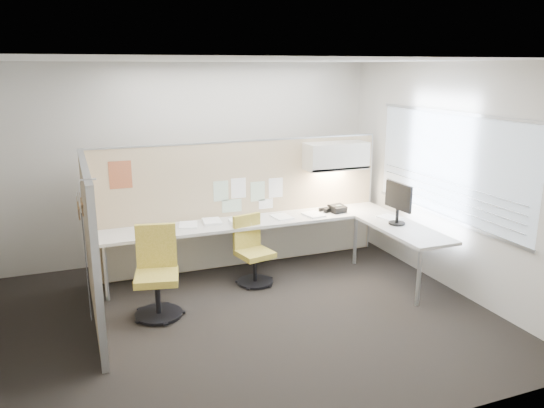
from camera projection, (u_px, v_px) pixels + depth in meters
name	position (u px, v px, depth m)	size (l,w,h in m)	color
floor	(240.00, 318.00, 5.96)	(5.50, 4.50, 0.01)	black
ceiling	(236.00, 60.00, 5.25)	(5.50, 4.50, 0.01)	white
wall_back	(191.00, 162.00, 7.63)	(5.50, 0.02, 2.80)	beige
wall_front	(341.00, 271.00, 3.58)	(5.50, 0.02, 2.80)	beige
wall_right	(449.00, 178.00, 6.57)	(0.02, 4.50, 2.80)	beige
window_pane	(449.00, 166.00, 6.53)	(0.01, 2.80, 1.30)	#9BAAB4
partition_back	(241.00, 204.00, 7.37)	(4.10, 0.06, 1.75)	tan
partition_left	(91.00, 246.00, 5.66)	(0.06, 2.20, 1.75)	tan
desk	(279.00, 230.00, 7.15)	(4.00, 2.07, 0.73)	beige
overhead_bin	(336.00, 156.00, 7.50)	(0.90, 0.36, 0.38)	beige
task_light_strip	(336.00, 170.00, 7.55)	(0.60, 0.06, 0.02)	#FFEABF
pinned_papers	(247.00, 193.00, 7.33)	(1.01, 0.00, 0.47)	#8CBF8C
poster	(120.00, 175.00, 6.64)	(0.28, 0.00, 0.35)	#EF591E
chair_left	(157.00, 275.00, 5.94)	(0.56, 0.58, 1.01)	black
chair_right	(252.00, 252.00, 6.84)	(0.49, 0.50, 0.88)	black
monitor	(398.00, 201.00, 6.87)	(0.22, 0.52, 0.55)	black
phone	(338.00, 209.00, 7.51)	(0.24, 0.22, 0.12)	black
stapler	(323.00, 209.00, 7.59)	(0.14, 0.04, 0.05)	black
tape_dispenser	(327.00, 210.00, 7.51)	(0.10, 0.06, 0.06)	black
coat_hook	(82.00, 219.00, 4.72)	(0.18, 0.44, 1.31)	silver
paper_stack_0	(151.00, 231.00, 6.60)	(0.23, 0.30, 0.03)	white
paper_stack_1	(188.00, 225.00, 6.88)	(0.23, 0.30, 0.02)	white
paper_stack_2	(239.00, 222.00, 6.96)	(0.23, 0.30, 0.05)	white
paper_stack_3	(282.00, 217.00, 7.26)	(0.23, 0.30, 0.02)	white
paper_stack_4	(313.00, 215.00, 7.36)	(0.23, 0.30, 0.02)	white
paper_stack_5	(390.00, 218.00, 7.21)	(0.23, 0.30, 0.02)	white
paper_stack_6	(212.00, 222.00, 7.01)	(0.23, 0.30, 0.04)	white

